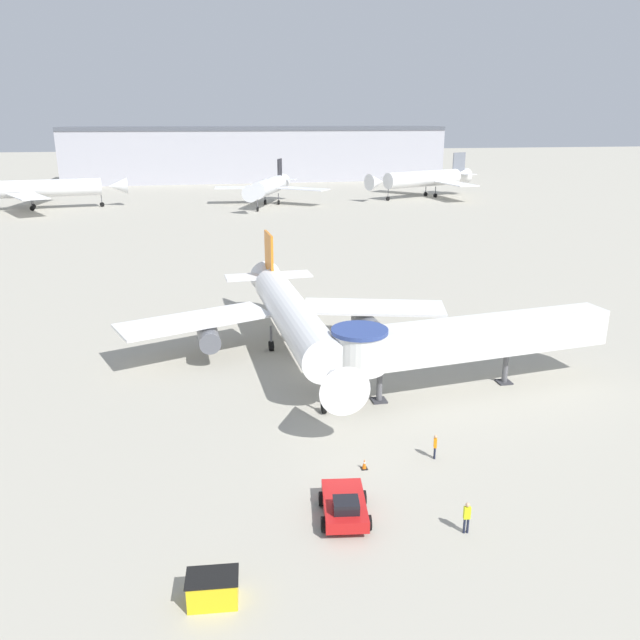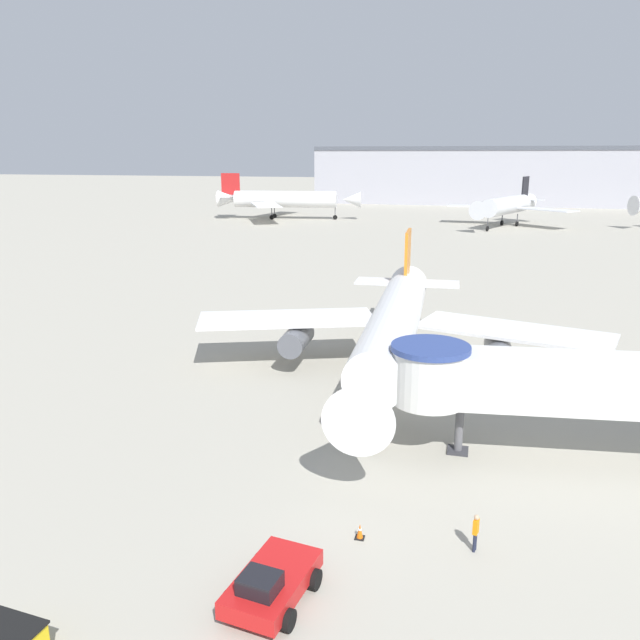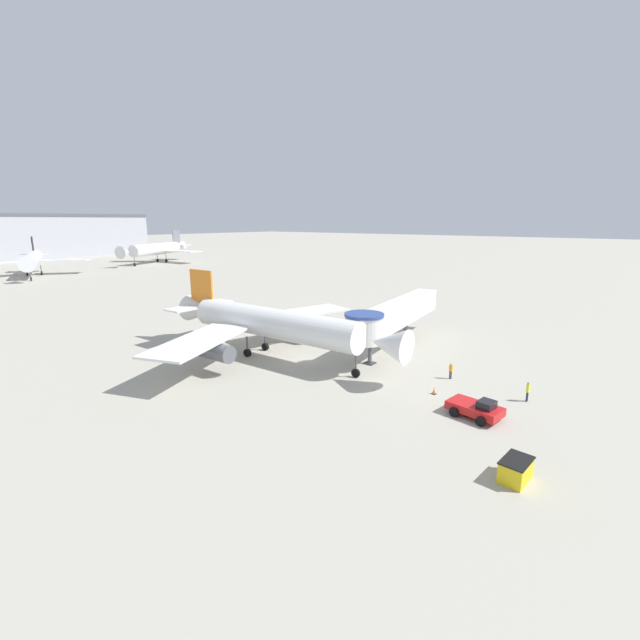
# 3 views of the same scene
# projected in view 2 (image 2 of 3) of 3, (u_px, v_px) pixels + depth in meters

# --- Properties ---
(ground_plane) EXTENTS (800.00, 800.00, 0.00)m
(ground_plane) POSITION_uv_depth(u_px,v_px,m) (396.00, 402.00, 39.98)
(ground_plane) COLOR #A8A393
(main_airplane) EXTENTS (30.34, 30.89, 9.17)m
(main_airplane) POSITION_uv_depth(u_px,v_px,m) (394.00, 325.00, 43.18)
(main_airplane) COLOR white
(main_airplane) RESTS_ON ground_plane
(jet_bridge) EXTENTS (22.97, 5.84, 5.89)m
(jet_bridge) POSITION_uv_depth(u_px,v_px,m) (589.00, 383.00, 31.39)
(jet_bridge) COLOR silver
(jet_bridge) RESTS_ON ground_plane
(pushback_tug_red) EXTENTS (3.00, 4.35, 1.62)m
(pushback_tug_red) POSITION_uv_depth(u_px,v_px,m) (271.00, 583.00, 21.92)
(pushback_tug_red) COLOR red
(pushback_tug_red) RESTS_ON ground_plane
(traffic_cone_near_nose) EXTENTS (0.39, 0.39, 0.65)m
(traffic_cone_near_nose) POSITION_uv_depth(u_px,v_px,m) (360.00, 532.00, 25.67)
(traffic_cone_near_nose) COLOR black
(traffic_cone_near_nose) RESTS_ON ground_plane
(traffic_cone_starboard_wing) EXTENTS (0.47, 0.47, 0.77)m
(traffic_cone_starboard_wing) POSITION_uv_depth(u_px,v_px,m) (574.00, 398.00, 39.62)
(traffic_cone_starboard_wing) COLOR black
(traffic_cone_starboard_wing) RESTS_ON ground_plane
(traffic_cone_apron_front) EXTENTS (0.41, 0.41, 0.69)m
(traffic_cone_apron_front) POSITION_uv_depth(u_px,v_px,m) (277.00, 577.00, 22.89)
(traffic_cone_apron_front) COLOR black
(traffic_cone_apron_front) RESTS_ON ground_plane
(ground_crew_wing_walker) EXTENTS (0.26, 0.35, 1.61)m
(ground_crew_wing_walker) POSITION_uv_depth(u_px,v_px,m) (476.00, 530.00, 24.70)
(ground_crew_wing_walker) COLOR #1E2338
(ground_crew_wing_walker) RESTS_ON ground_plane
(background_jet_red_tail) EXTENTS (35.57, 34.14, 10.99)m
(background_jet_red_tail) POSITION_uv_depth(u_px,v_px,m) (282.00, 199.00, 152.36)
(background_jet_red_tail) COLOR white
(background_jet_red_tail) RESTS_ON ground_plane
(background_jet_black_tail) EXTENTS (27.58, 29.46, 10.53)m
(background_jet_black_tail) POSITION_uv_depth(u_px,v_px,m) (508.00, 205.00, 136.14)
(background_jet_black_tail) COLOR silver
(background_jet_black_tail) RESTS_ON ground_plane
(terminal_building) EXTENTS (126.29, 25.04, 17.87)m
(terminal_building) POSITION_uv_depth(u_px,v_px,m) (516.00, 175.00, 198.03)
(terminal_building) COLOR #A8A8B2
(terminal_building) RESTS_ON ground_plane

